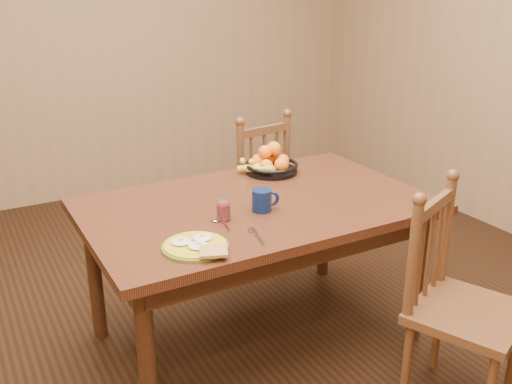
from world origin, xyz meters
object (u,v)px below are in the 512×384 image
chair_near (458,306)px  fruit_bowl (270,164)px  chair_far (250,189)px  dining_table (256,218)px  coffee_mug (263,200)px  breakfast_plate (196,246)px

chair_near → fruit_bowl: bearing=78.0°
chair_far → chair_near: size_ratio=1.01×
dining_table → coffee_mug: (-0.03, -0.11, 0.14)m
dining_table → chair_near: bearing=-57.6°
chair_far → breakfast_plate: chair_far is taller
dining_table → coffee_mug: size_ratio=12.01×
coffee_mug → fruit_bowl: bearing=56.0°
dining_table → fruit_bowl: 0.46m
chair_far → chair_near: (0.09, -1.66, -0.00)m
breakfast_plate → coffee_mug: (0.42, 0.21, 0.04)m
breakfast_plate → fruit_bowl: 0.99m
chair_far → fruit_bowl: size_ratio=2.98×
dining_table → breakfast_plate: (-0.45, -0.32, 0.10)m
dining_table → coffee_mug: 0.18m
coffee_mug → chair_far: bearing=64.8°
dining_table → chair_far: 0.97m
chair_far → coffee_mug: size_ratio=7.25×
coffee_mug → fruit_bowl: (0.30, 0.45, 0.00)m
chair_near → breakfast_plate: (-0.96, 0.49, 0.30)m
chair_near → coffee_mug: size_ratio=7.20×
chair_near → breakfast_plate: size_ratio=3.17×
dining_table → chair_near: size_ratio=1.67×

